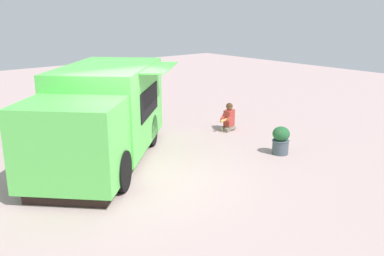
{
  "coord_description": "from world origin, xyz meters",
  "views": [
    {
      "loc": [
        -7.6,
        4.79,
        3.7
      ],
      "look_at": [
        -0.82,
        -0.88,
        1.17
      ],
      "focal_mm": 38.9,
      "sensor_mm": 36.0,
      "label": 1
    }
  ],
  "objects": [
    {
      "name": "ground_plane",
      "position": [
        0.0,
        0.0,
        0.0
      ],
      "size": [
        40.0,
        40.0,
        0.0
      ],
      "primitive_type": "plane",
      "color": "#BA9D9A"
    },
    {
      "name": "food_truck",
      "position": [
        1.47,
        0.11,
        1.12
      ],
      "size": [
        5.16,
        5.23,
        2.33
      ],
      "color": "#5ED456",
      "rests_on": "ground_plane"
    },
    {
      "name": "person_customer",
      "position": [
        1.43,
        -4.29,
        0.34
      ],
      "size": [
        0.57,
        0.81,
        0.87
      ],
      "color": "#756B5B",
      "rests_on": "ground_plane"
    },
    {
      "name": "planter_flowering_near",
      "position": [
        -1.1,
        -3.71,
        0.39
      ],
      "size": [
        0.45,
        0.45,
        0.75
      ],
      "color": "#445159",
      "rests_on": "ground_plane"
    }
  ]
}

